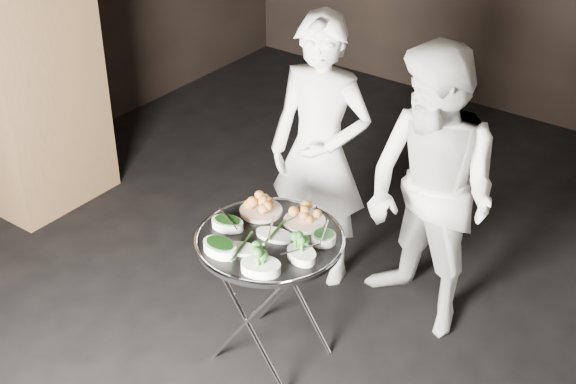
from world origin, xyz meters
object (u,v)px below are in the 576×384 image
Objects in this scene: waiter_left at (320,153)px; serving_tray at (270,240)px; tray_stand at (271,293)px; waiter_right at (431,195)px.

serving_tray is at bearing -83.81° from waiter_left.
serving_tray is at bearing 153.43° from tray_stand.
waiter_right is at bearing 57.56° from tray_stand.
serving_tray is 0.81m from waiter_left.
waiter_right is at bearing -12.09° from waiter_left.
waiter_left reaches higher than tray_stand.
waiter_left is at bearing 106.81° from tray_stand.
waiter_left is at bearing -163.95° from waiter_right.
waiter_left is 1.01× the size of waiter_right.
tray_stand is at bearing -83.81° from waiter_left.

